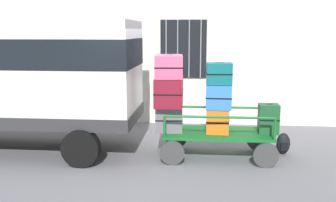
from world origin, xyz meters
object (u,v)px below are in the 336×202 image
Objects in this scene: suitcase_midleft_bottom at (218,120)px; luggage_cart at (218,137)px; suitcase_midleft_middle at (219,96)px; suitcase_midleft_top at (219,74)px; suitcase_center_bottom at (268,119)px; suitcase_left_top at (169,66)px; suitcase_left_middle at (169,92)px; backpack at (283,144)px; suitcase_left_bottom at (169,118)px; van at (18,72)px.

luggage_cart is at bearing -90.00° from suitcase_midleft_bottom.
suitcase_midleft_middle reaches higher than luggage_cart.
suitcase_center_bottom is at bearing -1.12° from suitcase_midleft_top.
suitcase_left_top is at bearing -176.82° from suitcase_midleft_top.
suitcase_left_top reaches higher than suitcase_left_middle.
backpack is at bearing 12.49° from luggage_cart.
suitcase_left_bottom is 1.03× the size of suitcase_midleft_middle.
suitcase_midleft_bottom reaches higher than backpack.
van is 8.66× the size of suitcase_left_bottom.
van is 4.15m from suitcase_midleft_bottom.
suitcase_center_bottom reaches higher than backpack.
van is 5.57m from backpack.
suitcase_left_bottom is 1.31m from suitcase_midleft_top.
van is 3.22m from suitcase_left_bottom.
suitcase_center_bottom is at bearing -0.07° from suitcase_left_middle.
suitcase_left_middle is (3.09, -0.14, -0.34)m from van.
luggage_cart is 2.85× the size of suitcase_left_top.
suitcase_midleft_bottom is at bearing 0.05° from suitcase_left_bottom.
suitcase_left_middle is 1.46× the size of suitcase_center_bottom.
luggage_cart is 3.88× the size of suitcase_left_bottom.
luggage_cart is 1.03m from suitcase_left_bottom.
luggage_cart is 1.38m from backpack.
luggage_cart is at bearing 2.14° from suitcase_left_top.
backpack is at bearing 12.34° from suitcase_midleft_bottom.
suitcase_midleft_middle is at bearing 2.01° from suitcase_left_bottom.
suitcase_left_middle is 1.55× the size of suitcase_midleft_middle.
van reaches higher than suitcase_midleft_middle.
suitcase_left_top is 1.12m from suitcase_midleft_middle.
suitcase_midleft_middle is (0.00, 0.04, 0.81)m from luggage_cart.
suitcase_center_bottom reaches higher than suitcase_midleft_bottom.
van reaches higher than suitcase_midleft_top.
suitcase_midleft_middle is 0.94× the size of suitcase_center_bottom.
suitcase_left_bottom is 1.92m from suitcase_center_bottom.
suitcase_center_bottom is (5.01, -0.15, -0.85)m from van.
suitcase_left_top is (0.00, -0.04, 1.03)m from suitcase_left_bottom.
backpack is at bearing 8.21° from suitcase_left_top.
van is 3.11m from suitcase_left_middle.
suitcase_left_bottom is 1.13× the size of suitcase_midleft_top.
van reaches higher than suitcase_center_bottom.
suitcase_midleft_top is at bearing -90.00° from suitcase_midleft_middle.
suitcase_left_top is at bearing -3.34° from van.
van reaches higher than suitcase_left_bottom.
suitcase_left_middle is 1.98m from suitcase_center_bottom.
suitcase_left_middle is at bearing 179.93° from suitcase_center_bottom.
suitcase_left_middle is at bearing -179.01° from suitcase_midleft_top.
suitcase_left_top reaches higher than suitcase_midleft_bottom.
suitcase_midleft_top reaches higher than backpack.
suitcase_left_top is 1.73× the size of backpack.
suitcase_midleft_middle is (4.05, -0.11, -0.43)m from van.
backpack is (2.29, 0.29, -1.08)m from suitcase_left_middle.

